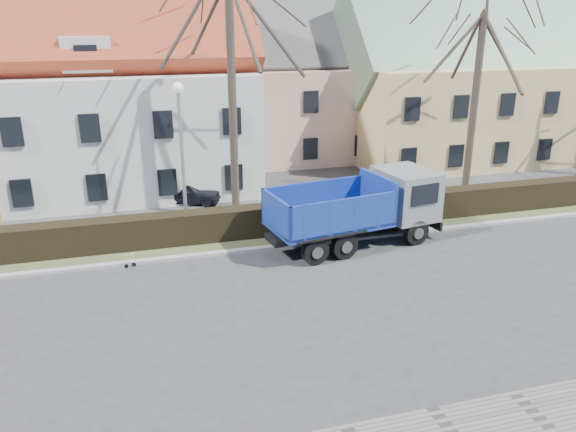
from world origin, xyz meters
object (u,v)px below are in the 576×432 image
object	(u,v)px
cart_frame	(125,261)
parked_car_a	(185,191)
streetlight	(183,161)
dump_truck	(349,211)

from	to	relation	value
cart_frame	parked_car_a	bearing A→B (deg)	67.51
parked_car_a	streetlight	bearing A→B (deg)	-167.03
dump_truck	streetlight	xyz separation A→B (m)	(-6.27, 2.85, 1.78)
dump_truck	parked_car_a	bearing A→B (deg)	119.33
dump_truck	cart_frame	xyz separation A→B (m)	(-8.86, 0.11, -1.18)
dump_truck	cart_frame	size ratio (longest dim) A/B	11.20
dump_truck	streetlight	world-z (taller)	streetlight
streetlight	parked_car_a	bearing A→B (deg)	84.91
parked_car_a	cart_frame	bearing A→B (deg)	175.58
streetlight	parked_car_a	size ratio (longest dim) A/B	1.82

